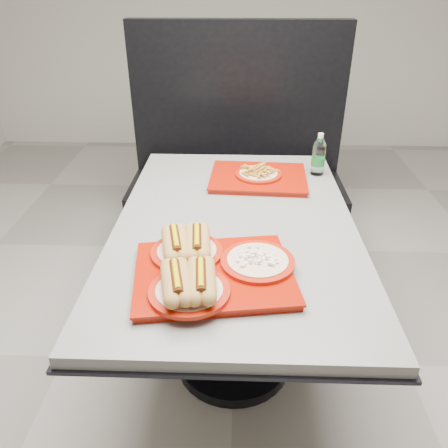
{
  "coord_description": "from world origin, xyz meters",
  "views": [
    {
      "loc": [
        0.01,
        -1.45,
        1.56
      ],
      "look_at": [
        -0.04,
        -0.16,
        0.83
      ],
      "focal_mm": 35.0,
      "sensor_mm": 36.0,
      "label": 1
    }
  ],
  "objects_px": {
    "diner_table": "(235,257)",
    "tray_near": "(207,267)",
    "water_bottle": "(318,157)",
    "booth_bench": "(237,184)",
    "tray_far": "(258,175)"
  },
  "relations": [
    {
      "from": "tray_far",
      "to": "water_bottle",
      "type": "relative_size",
      "value": 2.28
    },
    {
      "from": "diner_table",
      "to": "tray_far",
      "type": "relative_size",
      "value": 3.18
    },
    {
      "from": "tray_near",
      "to": "diner_table",
      "type": "bearing_deg",
      "value": 77.08
    },
    {
      "from": "diner_table",
      "to": "water_bottle",
      "type": "xyz_separation_m",
      "value": [
        0.38,
        0.46,
        0.25
      ]
    },
    {
      "from": "booth_bench",
      "to": "tray_far",
      "type": "relative_size",
      "value": 3.02
    },
    {
      "from": "tray_far",
      "to": "booth_bench",
      "type": "bearing_deg",
      "value": 97.94
    },
    {
      "from": "booth_bench",
      "to": "water_bottle",
      "type": "bearing_deg",
      "value": -59.12
    },
    {
      "from": "diner_table",
      "to": "tray_near",
      "type": "distance_m",
      "value": 0.42
    },
    {
      "from": "diner_table",
      "to": "water_bottle",
      "type": "bearing_deg",
      "value": 50.86
    },
    {
      "from": "tray_near",
      "to": "water_bottle",
      "type": "height_order",
      "value": "water_bottle"
    },
    {
      "from": "tray_near",
      "to": "tray_far",
      "type": "bearing_deg",
      "value": 76.18
    },
    {
      "from": "diner_table",
      "to": "tray_far",
      "type": "bearing_deg",
      "value": 75.33
    },
    {
      "from": "booth_bench",
      "to": "water_bottle",
      "type": "height_order",
      "value": "booth_bench"
    },
    {
      "from": "booth_bench",
      "to": "tray_near",
      "type": "xyz_separation_m",
      "value": [
        -0.08,
        -1.45,
        0.39
      ]
    },
    {
      "from": "tray_far",
      "to": "water_bottle",
      "type": "bearing_deg",
      "value": 16.66
    }
  ]
}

